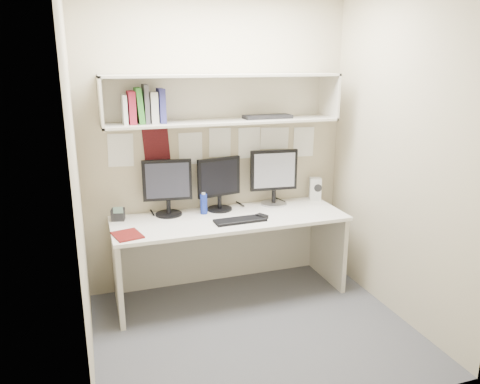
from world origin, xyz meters
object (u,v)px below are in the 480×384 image
object	(u,v)px
desk	(230,256)
monitor_right	(274,175)
monitor_left	(167,185)
maroon_notebook	(127,235)
speaker	(315,189)
monitor_center	(219,182)
desk_phone	(118,214)
keyboard	(240,220)

from	to	relation	value
desk	monitor_right	xyz separation A→B (m)	(0.50, 0.22, 0.64)
monitor_left	maroon_notebook	distance (m)	0.62
desk	monitor_right	bearing A→B (deg)	23.75
speaker	maroon_notebook	world-z (taller)	speaker
monitor_left	speaker	world-z (taller)	monitor_left
desk	monitor_center	bearing A→B (deg)	97.25
monitor_left	speaker	size ratio (longest dim) A/B	2.30
desk	desk_phone	size ratio (longest dim) A/B	15.40
monitor_left	monitor_right	size ratio (longest dim) A/B	0.95
desk	speaker	size ratio (longest dim) A/B	9.40
monitor_left	monitor_center	xyz separation A→B (m)	(0.46, 0.00, -0.01)
keyboard	speaker	size ratio (longest dim) A/B	2.03
desk	maroon_notebook	size ratio (longest dim) A/B	8.36
monitor_center	desk_phone	bearing A→B (deg)	169.26
monitor_right	desk	bearing A→B (deg)	-150.50
monitor_left	monitor_right	world-z (taller)	monitor_right
monitor_right	maroon_notebook	bearing A→B (deg)	-157.67
monitor_center	desk_phone	world-z (taller)	monitor_center
monitor_center	maroon_notebook	bearing A→B (deg)	-165.74
monitor_right	speaker	xyz separation A→B (m)	(0.44, 0.02, -0.17)
keyboard	maroon_notebook	size ratio (longest dim) A/B	1.81
keyboard	desk_phone	world-z (taller)	desk_phone
monitor_center	desk_phone	distance (m)	0.91
speaker	maroon_notebook	xyz separation A→B (m)	(-1.82, -0.43, -0.10)
monitor_left	monitor_right	distance (m)	0.99
desk_phone	keyboard	bearing A→B (deg)	-7.83
speaker	desk_phone	xyz separation A→B (m)	(-1.86, -0.03, -0.06)
desk_phone	desk	bearing A→B (deg)	-0.15
desk	monitor_left	xyz separation A→B (m)	(-0.49, 0.22, 0.63)
monitor_left	monitor_center	bearing A→B (deg)	7.93
keyboard	speaker	world-z (taller)	speaker
monitor_right	maroon_notebook	world-z (taller)	monitor_right
desk	monitor_left	world-z (taller)	monitor_left
keyboard	desk	bearing A→B (deg)	104.63
monitor_left	keyboard	size ratio (longest dim) A/B	1.13
keyboard	desk_phone	size ratio (longest dim) A/B	3.33
monitor_center	keyboard	distance (m)	0.45
monitor_center	desk_phone	xyz separation A→B (m)	(-0.89, -0.01, -0.21)
monitor_left	speaker	distance (m)	1.44
monitor_left	maroon_notebook	size ratio (longest dim) A/B	2.04
monitor_center	maroon_notebook	xyz separation A→B (m)	(-0.85, -0.41, -0.25)
desk	keyboard	world-z (taller)	keyboard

